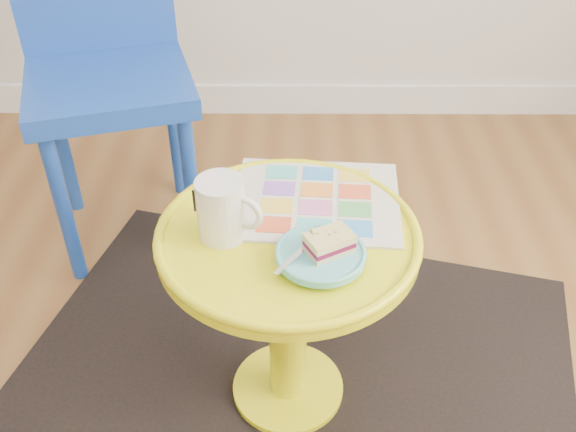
{
  "coord_description": "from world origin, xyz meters",
  "views": [
    {
      "loc": [
        0.48,
        -0.32,
        1.24
      ],
      "look_at": [
        0.48,
        0.63,
        0.52
      ],
      "focal_mm": 40.0,
      "sensor_mm": 36.0,
      "label": 1
    }
  ],
  "objects_px": {
    "side_table": "(288,284)",
    "mug": "(223,207)",
    "newspaper": "(316,200)",
    "chair": "(103,51)",
    "plate": "(321,255)"
  },
  "relations": [
    {
      "from": "side_table",
      "to": "mug",
      "type": "xyz_separation_m",
      "value": [
        -0.12,
        -0.01,
        0.2
      ]
    },
    {
      "from": "side_table",
      "to": "mug",
      "type": "height_order",
      "value": "mug"
    },
    {
      "from": "newspaper",
      "to": "mug",
      "type": "bearing_deg",
      "value": -144.42
    },
    {
      "from": "chair",
      "to": "newspaper",
      "type": "relative_size",
      "value": 2.87
    },
    {
      "from": "chair",
      "to": "plate",
      "type": "distance_m",
      "value": 0.95
    },
    {
      "from": "side_table",
      "to": "plate",
      "type": "bearing_deg",
      "value": -55.35
    },
    {
      "from": "side_table",
      "to": "plate",
      "type": "height_order",
      "value": "plate"
    },
    {
      "from": "side_table",
      "to": "newspaper",
      "type": "xyz_separation_m",
      "value": [
        0.06,
        0.1,
        0.14
      ]
    },
    {
      "from": "chair",
      "to": "newspaper",
      "type": "height_order",
      "value": "chair"
    },
    {
      "from": "plate",
      "to": "newspaper",
      "type": "bearing_deg",
      "value": 90.46
    },
    {
      "from": "newspaper",
      "to": "chair",
      "type": "bearing_deg",
      "value": 137.83
    },
    {
      "from": "side_table",
      "to": "plate",
      "type": "distance_m",
      "value": 0.18
    },
    {
      "from": "side_table",
      "to": "chair",
      "type": "relative_size",
      "value": 0.53
    },
    {
      "from": "mug",
      "to": "plate",
      "type": "relative_size",
      "value": 0.78
    },
    {
      "from": "chair",
      "to": "mug",
      "type": "bearing_deg",
      "value": -77.53
    }
  ]
}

